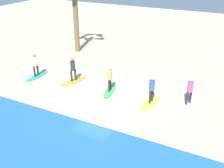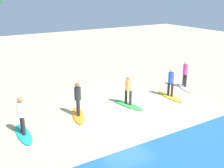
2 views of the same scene
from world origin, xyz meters
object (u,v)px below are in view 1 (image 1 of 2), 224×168
object	(u,v)px
surfboard_green	(110,91)
surfboard_orange	(74,81)
surfer_yellow	(152,87)
surfer_green	(110,77)
surfboard_white	(188,104)
surfboard_yellow	(151,102)
surfer_teal	(35,63)
surfboard_teal	(37,76)
surfer_white	(190,89)
surfer_orange	(73,68)

from	to	relation	value
surfboard_green	surfboard_orange	bearing A→B (deg)	-106.32
surfer_yellow	surfboard_green	bearing A→B (deg)	-4.47
surfer_yellow	surfer_green	distance (m)	2.81
surfboard_white	surfboard_orange	size ratio (longest dim) A/B	1.00
surfboard_yellow	surfer_yellow	world-z (taller)	surfer_yellow
surfer_teal	surfboard_white	bearing A→B (deg)	-175.07
surfer_yellow	surfer_teal	world-z (taller)	same
surfer_yellow	surfboard_green	distance (m)	2.98
surfboard_teal	surfer_teal	xyz separation A→B (m)	(0.00, -0.00, 0.99)
surfboard_white	surfboard_green	size ratio (longest dim) A/B	1.00
surfer_white	surfboard_teal	size ratio (longest dim) A/B	0.78
surfboard_green	surfboard_teal	world-z (taller)	same
surfer_white	surfboard_green	bearing A→B (deg)	6.96
surfer_yellow	surfer_orange	distance (m)	5.67
surfer_green	surfboard_teal	distance (m)	5.75
surfboard_orange	surfer_teal	world-z (taller)	surfer_teal
surfboard_orange	surfboard_teal	xyz separation A→B (m)	(2.81, 0.49, 0.00)
surfboard_white	surfer_teal	xyz separation A→B (m)	(10.43, 0.90, 0.99)
surfer_orange	surfboard_teal	world-z (taller)	surfer_orange
surfboard_orange	surfer_orange	bearing A→B (deg)	18.20
surfboard_yellow	surfboard_orange	bearing A→B (deg)	-89.54
surfer_green	surfer_orange	xyz separation A→B (m)	(2.85, -0.18, 0.00)
surfer_yellow	surfer_green	size ratio (longest dim) A/B	1.00
surfboard_white	surfer_green	xyz separation A→B (m)	(4.78, 0.58, 0.99)
surfer_teal	surfer_white	bearing A→B (deg)	-175.07
surfer_yellow	surfer_white	bearing A→B (deg)	-157.85
surfboard_yellow	surfer_green	world-z (taller)	surfer_green
surfboard_yellow	surfer_teal	size ratio (longest dim) A/B	1.28
surfer_green	surfboard_orange	distance (m)	3.02
surfboard_white	surfer_white	distance (m)	0.99
surfboard_orange	surfboard_teal	size ratio (longest dim) A/B	1.00
surfboard_yellow	surfboard_teal	xyz separation A→B (m)	(8.46, 0.10, 0.00)
surfboard_yellow	surfboard_green	bearing A→B (deg)	-90.01
surfboard_yellow	surfer_orange	world-z (taller)	surfer_orange
surfer_green	surfboard_teal	xyz separation A→B (m)	(5.66, 0.32, -0.99)
surfboard_yellow	surfer_teal	xyz separation A→B (m)	(8.46, 0.10, 0.99)
surfer_white	surfer_teal	xyz separation A→B (m)	(10.43, 0.90, 0.00)
surfboard_white	surfer_yellow	xyz separation A→B (m)	(1.97, 0.80, 0.99)
surfboard_green	surfboard_orange	size ratio (longest dim) A/B	1.00
surfboard_yellow	surfer_teal	world-z (taller)	surfer_teal
surfboard_green	surfer_teal	world-z (taller)	surfer_teal
surfboard_yellow	surfer_yellow	xyz separation A→B (m)	(0.00, -0.00, 0.99)
surfer_white	surfer_orange	size ratio (longest dim) A/B	1.00
surfboard_yellow	surfer_orange	size ratio (longest dim) A/B	1.28
surfer_yellow	surfboard_white	bearing A→B (deg)	-157.85
surfboard_yellow	surfboard_green	distance (m)	2.81
surfboard_green	surfer_teal	distance (m)	5.75
surfboard_orange	surfboard_teal	world-z (taller)	same
surfer_green	surfer_teal	world-z (taller)	same
surfboard_white	surfer_green	bearing A→B (deg)	-58.68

